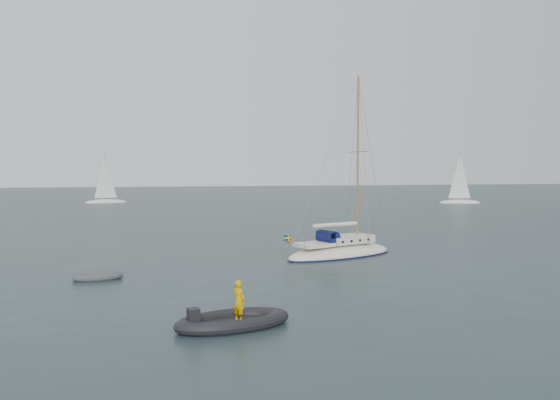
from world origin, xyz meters
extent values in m
plane|color=black|center=(0.00, 0.00, 0.00)|extent=(300.00, 300.00, 0.00)
ellipsoid|color=white|center=(3.21, 2.35, 0.13)|extent=(7.91, 2.46, 1.32)
cube|color=silver|center=(3.83, 2.35, 1.04)|extent=(3.17, 1.67, 0.48)
cube|color=white|center=(1.10, 2.35, 0.90)|extent=(2.11, 1.67, 0.22)
cylinder|color=#0C113D|center=(2.20, 2.35, 1.28)|extent=(0.84, 1.45, 0.84)
cube|color=#0C113D|center=(2.02, 2.35, 1.46)|extent=(0.40, 1.45, 0.35)
cylinder|color=#9A6C3F|center=(4.62, 2.35, 6.07)|extent=(0.13, 0.13, 10.55)
cylinder|color=#9A6C3F|center=(4.62, 2.35, 6.60)|extent=(0.04, 1.93, 0.04)
cylinder|color=#9A6C3F|center=(2.77, 2.35, 1.98)|extent=(3.69, 0.09, 0.09)
cylinder|color=silver|center=(2.77, 2.35, 2.02)|extent=(3.44, 0.25, 0.25)
cylinder|color=#94939C|center=(-0.31, 2.35, 1.28)|extent=(0.04, 1.93, 0.04)
torus|color=#E56800|center=(-0.35, 2.88, 1.28)|extent=(0.47, 0.09, 0.47)
cylinder|color=#9A6C3F|center=(-0.61, 2.35, 1.19)|extent=(0.03, 0.03, 0.79)
cube|color=navy|center=(-0.88, 2.35, 1.45)|extent=(0.53, 0.02, 0.33)
cube|color=#F7E000|center=(-0.88, 2.35, 1.45)|extent=(0.55, 0.03, 0.08)
cube|color=#F7E000|center=(-0.78, 2.35, 1.45)|extent=(0.08, 0.03, 0.35)
cylinder|color=black|center=(2.68, 3.19, 1.04)|extent=(0.16, 0.05, 0.16)
cylinder|color=black|center=(2.68, 1.50, 1.04)|extent=(0.16, 0.05, 0.16)
cylinder|color=black|center=(3.39, 3.19, 1.04)|extent=(0.16, 0.05, 0.16)
cylinder|color=black|center=(3.39, 1.50, 1.04)|extent=(0.16, 0.05, 0.16)
cylinder|color=black|center=(4.09, 3.19, 1.04)|extent=(0.16, 0.05, 0.16)
cylinder|color=black|center=(4.09, 1.50, 1.04)|extent=(0.16, 0.05, 0.16)
cylinder|color=black|center=(4.79, 3.19, 1.04)|extent=(0.16, 0.05, 0.16)
cylinder|color=black|center=(4.79, 1.50, 1.04)|extent=(0.16, 0.05, 0.16)
cube|color=#444549|center=(-10.96, -1.84, 0.11)|extent=(1.49, 0.61, 0.09)
cube|color=black|center=(-5.60, -11.50, 0.15)|extent=(2.60, 1.09, 0.13)
cube|color=black|center=(-7.01, -11.50, 0.49)|extent=(0.38, 0.38, 0.65)
imported|color=#DDA000|center=(-5.38, -11.50, 0.91)|extent=(0.52, 0.61, 1.43)
ellipsoid|color=silver|center=(40.31, 49.48, 0.06)|extent=(6.64, 2.21, 1.11)
cylinder|color=#94939C|center=(40.31, 49.48, 4.43)|extent=(0.11, 0.11, 7.75)
cone|color=silver|center=(40.26, 49.48, 4.43)|extent=(3.54, 3.54, 7.20)
ellipsoid|color=silver|center=(-15.78, 63.75, 0.06)|extent=(6.64, 2.21, 1.11)
cylinder|color=#94939C|center=(-15.78, 63.75, 4.43)|extent=(0.11, 0.11, 7.75)
cone|color=silver|center=(-15.83, 63.75, 4.43)|extent=(3.54, 3.54, 7.19)
camera|label=1|loc=(-8.25, -29.98, 5.45)|focal=35.00mm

